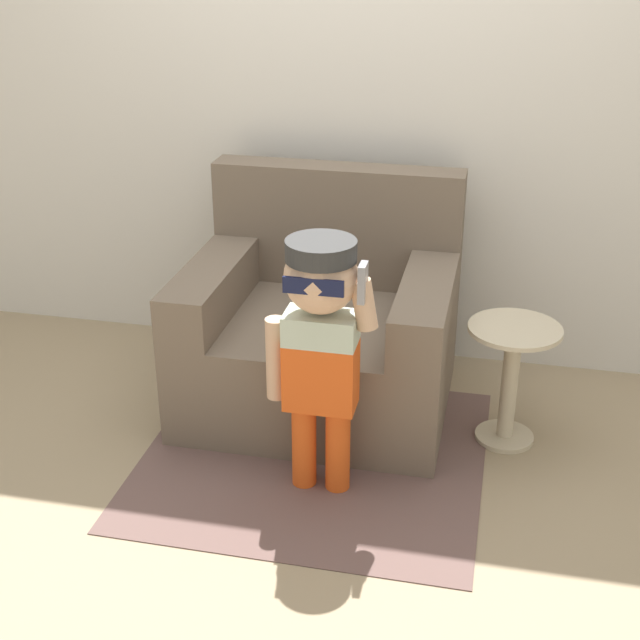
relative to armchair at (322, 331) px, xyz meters
name	(u,v)px	position (x,y,z in m)	size (l,w,h in m)	color
ground_plane	(327,403)	(0.03, -0.04, -0.32)	(10.00, 10.00, 0.00)	#998466
wall_back	(357,70)	(0.03, 0.55, 0.98)	(10.00, 0.05, 2.60)	silver
armchair	(322,331)	(0.00, 0.00, 0.00)	(1.07, 0.90, 0.94)	#6B5B4C
person_child	(320,329)	(0.13, -0.62, 0.32)	(0.39, 0.29, 0.96)	#E05119
side_table	(511,373)	(0.78, -0.16, -0.02)	(0.36, 0.36, 0.50)	beige
rug	(314,456)	(0.07, -0.45, -0.32)	(1.30, 1.24, 0.01)	brown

